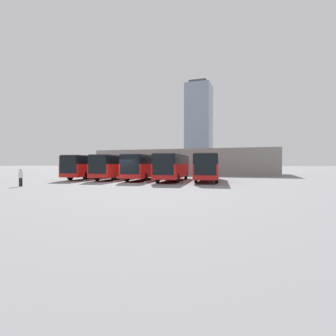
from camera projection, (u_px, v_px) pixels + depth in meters
name	position (u px, v px, depth m)	size (l,w,h in m)	color
ground_plane	(121.00, 183.00, 27.94)	(600.00, 600.00, 0.00)	gray
bus_0	(208.00, 166.00, 31.15)	(3.98, 11.86, 3.14)	red
curb_divider_0	(188.00, 181.00, 30.21)	(0.24, 6.25, 0.15)	#9E9E99
bus_1	(173.00, 166.00, 31.72)	(3.98, 11.86, 3.14)	red
curb_divider_1	(152.00, 181.00, 30.78)	(0.24, 6.25, 0.15)	#9E9E99
bus_2	(145.00, 166.00, 33.74)	(3.98, 11.86, 3.14)	red
curb_divider_2	(124.00, 180.00, 32.80)	(0.24, 6.25, 0.15)	#9E9E99
bus_3	(117.00, 166.00, 35.09)	(3.98, 11.86, 3.14)	red
curb_divider_3	(96.00, 179.00, 34.15)	(0.24, 6.25, 0.15)	#9E9E99
bus_4	(92.00, 166.00, 36.54)	(3.98, 11.86, 3.14)	red
pedestrian	(21.00, 177.00, 23.83)	(0.41, 0.41, 1.60)	black
station_building	(188.00, 162.00, 54.45)	(35.05, 16.66, 4.86)	gray
office_tower	(199.00, 125.00, 205.45)	(19.05, 19.05, 66.84)	#7F8EA3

